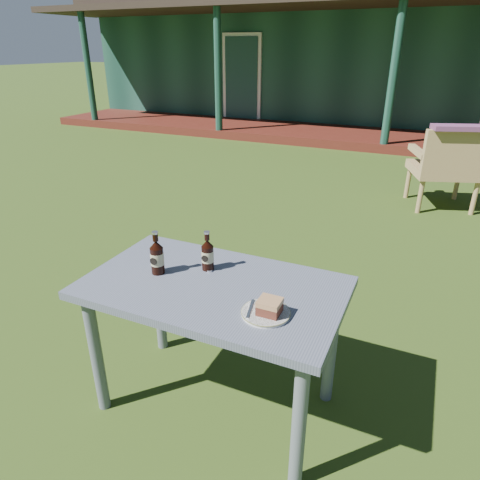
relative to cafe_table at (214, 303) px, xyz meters
The scene contains 11 objects.
ground 1.72m from the cafe_table, 90.00° to the left, with size 80.00×80.00×0.00m, color #334916.
pavilion 11.03m from the cafe_table, 90.00° to the left, with size 15.80×8.30×3.45m.
cafe_table is the anchor object (origin of this frame).
plate 0.35m from the cafe_table, 22.37° to the right, with size 0.20×0.20×0.01m.
cake_slice 0.38m from the cafe_table, 21.79° to the right, with size 0.09×0.09×0.06m.
fork 0.31m from the cafe_table, 29.29° to the right, with size 0.01×0.14×0.00m, color silver.
cola_bottle_near 0.24m from the cafe_table, 127.36° to the left, with size 0.06×0.06×0.20m.
cola_bottle_far 0.35m from the cafe_table, behind, with size 0.06×0.07×0.22m.
bottle_cap 0.16m from the cafe_table, 125.51° to the left, with size 0.03×0.03×0.01m, color silver.
armchair_left 3.86m from the cafe_table, 75.11° to the left, with size 0.86×0.83×0.93m.
floral_throw 3.71m from the cafe_table, 73.51° to the left, with size 0.59×0.21×0.05m, color #6C375E.
Camera 1 is at (0.82, -3.11, 1.72)m, focal length 32.00 mm.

